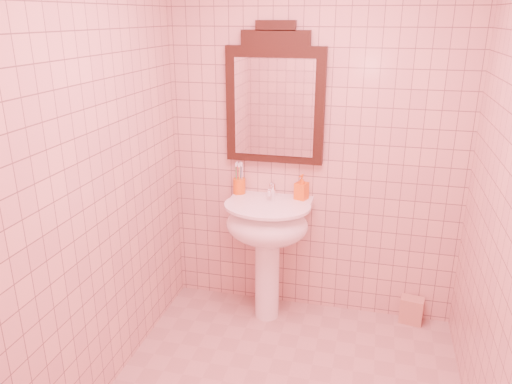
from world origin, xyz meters
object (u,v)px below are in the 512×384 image
(pedestal_sink, at_px, (267,232))
(soap_dispenser, at_px, (302,187))
(mirror, at_px, (275,99))
(towel, at_px, (411,310))
(toothbrush_cup, at_px, (239,186))

(pedestal_sink, distance_m, soap_dispenser, 0.38)
(mirror, xyz_separation_m, towel, (1.01, -0.03, -1.43))
(pedestal_sink, bearing_deg, towel, 9.52)
(mirror, distance_m, towel, 1.75)
(toothbrush_cup, relative_size, soap_dispenser, 1.16)
(soap_dispenser, bearing_deg, toothbrush_cup, -162.07)
(soap_dispenser, bearing_deg, pedestal_sink, -123.94)
(toothbrush_cup, distance_m, towel, 1.50)
(pedestal_sink, bearing_deg, soap_dispenser, 36.50)
(pedestal_sink, distance_m, mirror, 0.89)
(towel, bearing_deg, soap_dispenser, -178.67)
(mirror, bearing_deg, soap_dispenser, -14.15)
(toothbrush_cup, height_order, soap_dispenser, toothbrush_cup)
(mirror, bearing_deg, toothbrush_cup, -170.87)
(toothbrush_cup, bearing_deg, pedestal_sink, -34.12)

